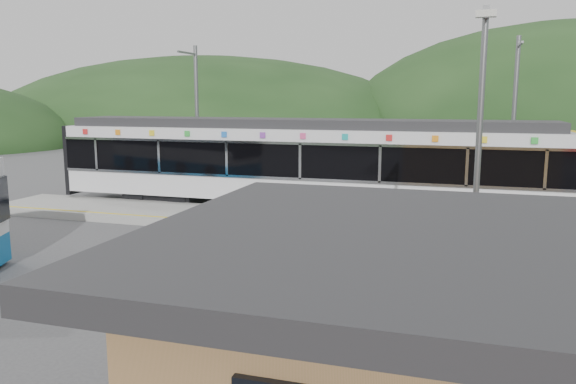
% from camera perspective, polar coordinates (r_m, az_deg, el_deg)
% --- Properties ---
extents(ground, '(120.00, 120.00, 0.00)m').
position_cam_1_polar(ground, '(17.13, -0.64, -5.96)').
color(ground, '#4C4C4F').
rests_on(ground, ground).
extents(hills, '(146.00, 149.00, 26.00)m').
position_cam_1_polar(hills, '(21.51, 19.85, -3.34)').
color(hills, '#1E3D19').
rests_on(hills, ground).
extents(platform, '(26.00, 3.20, 0.30)m').
position_cam_1_polar(platform, '(20.16, 2.25, -3.17)').
color(platform, '#9E9E99').
rests_on(platform, ground).
extents(yellow_line, '(26.00, 0.10, 0.01)m').
position_cam_1_polar(yellow_line, '(18.91, 1.23, -3.53)').
color(yellow_line, yellow).
rests_on(yellow_line, platform).
extents(train, '(20.44, 3.01, 3.74)m').
position_cam_1_polar(train, '(22.74, 1.12, 3.17)').
color(train, black).
rests_on(train, ground).
extents(catenary_mast_west, '(0.18, 1.80, 7.00)m').
position_cam_1_polar(catenary_mast_west, '(27.13, -9.26, 7.42)').
color(catenary_mast_west, slate).
rests_on(catenary_mast_west, ground).
extents(catenary_mast_east, '(0.18, 1.80, 7.00)m').
position_cam_1_polar(catenary_mast_east, '(24.36, 21.93, 6.65)').
color(catenary_mast_east, slate).
rests_on(catenary_mast_east, ground).
extents(station_shelter, '(9.20, 6.20, 3.00)m').
position_cam_1_polar(station_shelter, '(7.40, 23.60, -15.26)').
color(station_shelter, olive).
rests_on(station_shelter, ground).
extents(lamp_post, '(0.35, 1.09, 6.21)m').
position_cam_1_polar(lamp_post, '(11.59, 18.83, 4.74)').
color(lamp_post, slate).
rests_on(lamp_post, ground).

